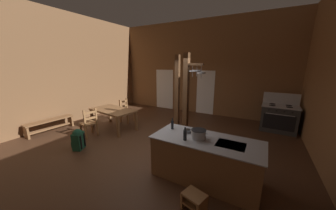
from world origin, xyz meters
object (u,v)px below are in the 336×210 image
at_px(backpack, 78,139).
at_px(bottle_tall_on_counter, 185,135).
at_px(stockpot_on_counter, 199,134).
at_px(bench_along_left_wall, 50,123).
at_px(ladderback_chair_by_post, 89,123).
at_px(mixing_bowl_on_counter, 187,131).
at_px(dining_table, 113,112).
at_px(bottle_short_on_counter, 172,125).
at_px(kitchen_island, 205,159).
at_px(step_stool, 194,201).
at_px(stove_range, 279,118).
at_px(ladderback_chair_near_window, 126,111).

xyz_separation_m(backpack, bottle_tall_on_counter, (3.13, 0.23, 0.68)).
bearing_deg(backpack, bottle_tall_on_counter, 4.19).
bearing_deg(stockpot_on_counter, bench_along_left_wall, -179.02).
relative_size(stockpot_on_counter, bottle_tall_on_counter, 1.37).
height_order(ladderback_chair_by_post, backpack, ladderback_chair_by_post).
distance_m(stockpot_on_counter, mixing_bowl_on_counter, 0.38).
distance_m(dining_table, bottle_short_on_counter, 3.13).
bearing_deg(bottle_short_on_counter, mixing_bowl_on_counter, -4.26).
bearing_deg(stockpot_on_counter, dining_table, 161.82).
distance_m(kitchen_island, bench_along_left_wall, 5.57).
height_order(ladderback_chair_by_post, bench_along_left_wall, ladderback_chair_by_post).
bearing_deg(bench_along_left_wall, step_stool, -7.47).
relative_size(kitchen_island, mixing_bowl_on_counter, 12.36).
relative_size(bench_along_left_wall, mixing_bowl_on_counter, 8.79).
height_order(stove_range, bench_along_left_wall, stove_range).
xyz_separation_m(bench_along_left_wall, backpack, (2.07, -0.33, 0.01)).
height_order(dining_table, bottle_tall_on_counter, bottle_tall_on_counter).
distance_m(kitchen_island, backpack, 3.53).
bearing_deg(bottle_short_on_counter, dining_table, 161.60).
height_order(kitchen_island, bottle_tall_on_counter, bottle_tall_on_counter).
xyz_separation_m(dining_table, bottle_short_on_counter, (2.95, -0.98, 0.34)).
distance_m(ladderback_chair_by_post, backpack, 0.91).
height_order(dining_table, stockpot_on_counter, stockpot_on_counter).
bearing_deg(ladderback_chair_near_window, kitchen_island, -26.79).
distance_m(kitchen_island, stockpot_on_counter, 0.56).
distance_m(stove_range, mixing_bowl_on_counter, 4.23).
xyz_separation_m(kitchen_island, step_stool, (0.10, -0.88, -0.27)).
bearing_deg(dining_table, mixing_bowl_on_counter, -16.85).
height_order(ladderback_chair_near_window, backpack, ladderback_chair_near_window).
distance_m(kitchen_island, bottle_short_on_counter, 1.03).
height_order(ladderback_chair_near_window, mixing_bowl_on_counter, same).
relative_size(step_stool, backpack, 0.71).
distance_m(dining_table, ladderback_chair_by_post, 0.92).
xyz_separation_m(step_stool, stockpot_on_counter, (-0.25, 0.84, 0.80)).
bearing_deg(bottle_tall_on_counter, backpack, -175.81).
height_order(backpack, stockpot_on_counter, stockpot_on_counter).
distance_m(ladderback_chair_by_post, stockpot_on_counter, 3.90).
height_order(dining_table, ladderback_chair_by_post, ladderback_chair_by_post).
relative_size(backpack, mixing_bowl_on_counter, 3.38).
bearing_deg(stove_range, stockpot_on_counter, -112.91).
bearing_deg(bench_along_left_wall, kitchen_island, 1.41).
relative_size(dining_table, bottle_tall_on_counter, 6.78).
bearing_deg(kitchen_island, stockpot_on_counter, -163.66).
xyz_separation_m(backpack, bottle_short_on_counter, (2.64, 0.65, 0.68)).
bearing_deg(backpack, ladderback_chair_by_post, 123.71).
relative_size(backpack, bottle_short_on_counter, 2.29).
height_order(mixing_bowl_on_counter, bottle_tall_on_counter, bottle_tall_on_counter).
bearing_deg(stove_range, bottle_tall_on_counter, -114.41).
bearing_deg(stove_range, dining_table, -153.01).
xyz_separation_m(ladderback_chair_near_window, bottle_tall_on_counter, (3.58, -2.23, 0.54)).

